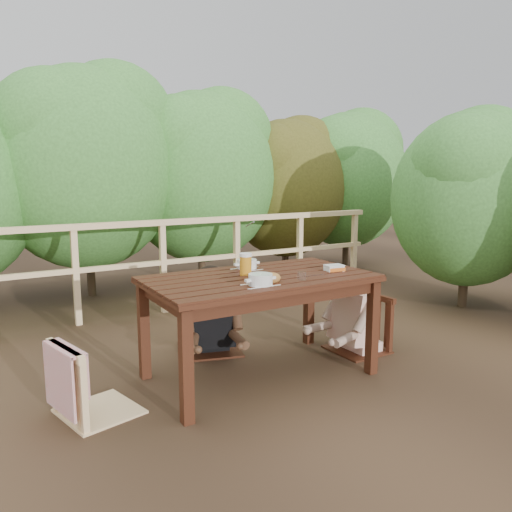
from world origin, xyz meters
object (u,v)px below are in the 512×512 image
chair_far (209,293)px  tumbler (302,277)px  table (259,327)px  soup_far (247,265)px  beer_glass (246,265)px  bread_roll (271,278)px  woman (208,284)px  soup_near (260,281)px  diner_right (362,285)px  chair_left (96,343)px  butter_tub (334,269)px  chair_right (358,299)px

chair_far → tumbler: 1.03m
table → chair_far: (-0.09, 0.67, 0.13)m
soup_far → beer_glass: beer_glass is taller
bread_roll → beer_glass: 0.30m
tumbler → woman: bearing=105.0°
bread_roll → beer_glass: size_ratio=0.78×
table → soup_far: soup_far is taller
beer_glass → tumbler: bearing=-55.5°
chair_far → soup_near: bearing=-77.6°
diner_right → tumbler: bearing=109.6°
chair_far → diner_right: bearing=-13.8°
soup_far → chair_far: bearing=110.6°
table → chair_left: 1.18m
table → chair_far: size_ratio=1.60×
butter_tub → chair_far: bearing=138.9°
chair_right → soup_far: bearing=-105.9°
diner_right → butter_tub: (-0.44, -0.16, 0.20)m
woman → soup_near: woman is taller
chair_right → butter_tub: chair_right is taller
diner_right → soup_far: (-0.96, 0.26, 0.22)m
woman → tumbler: woman is taller
soup_far → beer_glass: size_ratio=1.50×
diner_right → tumbler: diner_right is taller
woman → diner_right: size_ratio=1.01×
table → chair_right: 0.99m
soup_near → tumbler: soup_near is taller
chair_right → beer_glass: beer_glass is taller
chair_far → chair_right: size_ratio=1.13×
soup_far → bread_roll: (-0.10, -0.51, -0.00)m
tumbler → chair_far: bearing=105.3°
chair_far → soup_near: size_ratio=3.72×
chair_right → beer_glass: size_ratio=5.13×
chair_far → tumbler: chair_far is taller
soup_near → chair_far: bearing=86.0°
diner_right → butter_tub: size_ratio=8.26×
bread_roll → tumbler: bread_roll is taller
chair_left → beer_glass: size_ratio=5.23×
bread_roll → table: bearing=80.2°
table → chair_left: bearing=179.1°
diner_right → tumbler: 0.93m
soup_far → chair_right: bearing=-15.4°
chair_far → woman: size_ratio=0.88×
table → soup_far: 0.51m
tumbler → butter_tub: (0.41, 0.15, -0.01)m
beer_glass → chair_far: bearing=91.5°
soup_far → woman: bearing=109.7°
table → chair_far: chair_far is taller
chair_left → woman: woman is taller
table → woman: (-0.09, 0.69, 0.20)m
table → chair_right: chair_right is taller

